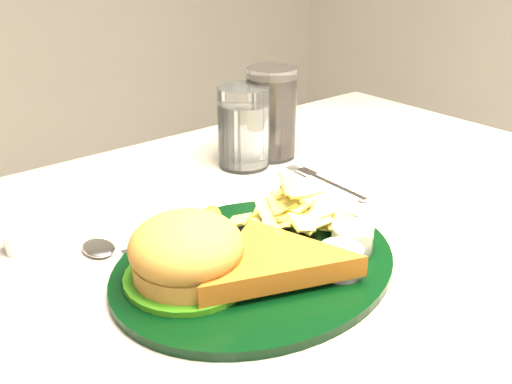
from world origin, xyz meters
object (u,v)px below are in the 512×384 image
Objects in this scene: cola_glass at (271,113)px; dinner_plate at (256,238)px; water_glass at (244,127)px; fork_napkin at (334,186)px.

dinner_plate is at bearing -133.28° from cola_glass.
water_glass is at bearing 50.15° from dinner_plate.
fork_napkin is (-0.02, -0.16, -0.07)m from cola_glass.
cola_glass is (0.25, 0.26, 0.04)m from dinner_plate.
cola_glass is at bearing 42.48° from dinner_plate.
fork_napkin is (0.05, -0.16, -0.06)m from water_glass.
fork_napkin is at bearing -73.70° from water_glass.
water_glass is at bearing 108.56° from fork_napkin.
dinner_plate is 2.63× the size of water_glass.
water_glass reaches higher than fork_napkin.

